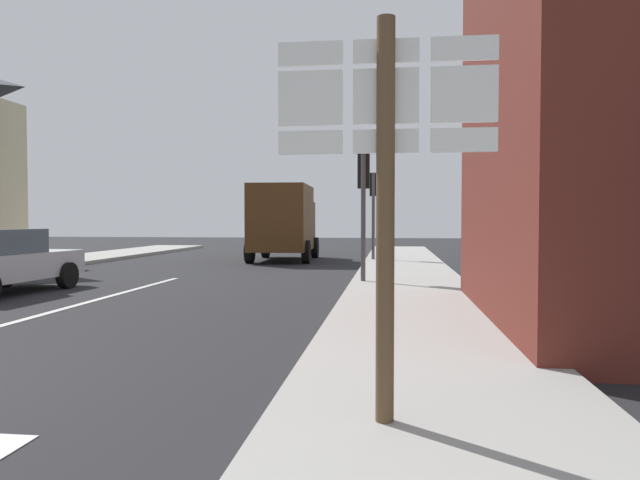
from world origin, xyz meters
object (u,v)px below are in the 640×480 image
at_px(delivery_truck, 284,220).
at_px(traffic_light_far_right, 373,196).
at_px(route_sign_post, 385,177).
at_px(traffic_light_near_right, 364,187).

distance_m(delivery_truck, traffic_light_far_right, 3.84).
bearing_deg(traffic_light_far_right, delivery_truck, 171.47).
height_order(route_sign_post, traffic_light_near_right, traffic_light_near_right).
bearing_deg(delivery_truck, traffic_light_far_right, -8.53).
relative_size(traffic_light_near_right, traffic_light_far_right, 0.96).
distance_m(delivery_truck, route_sign_post, 19.66).
height_order(route_sign_post, traffic_light_far_right, traffic_light_far_right).
relative_size(delivery_truck, route_sign_post, 1.58).
distance_m(route_sign_post, traffic_light_far_right, 18.64).
distance_m(delivery_truck, traffic_light_near_right, 9.52).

